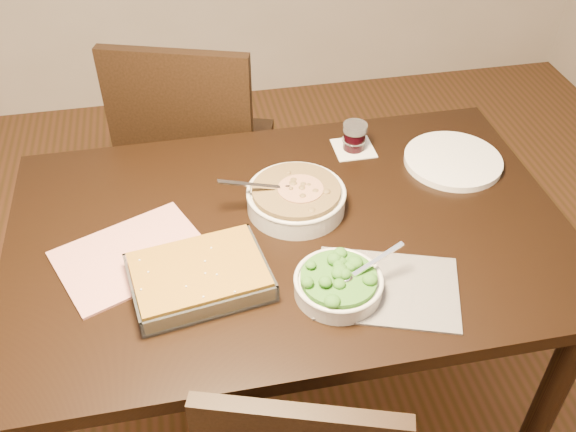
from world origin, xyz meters
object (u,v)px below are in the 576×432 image
object	(u,v)px
wine_tumbler	(354,136)
broccoli_bowl	(338,283)
dinner_plate	(453,160)
chair_far	(195,150)
stew_bowl	(296,198)
table	(290,254)
baking_dish	(199,277)

from	to	relation	value
wine_tumbler	broccoli_bowl	bearing A→B (deg)	-109.16
dinner_plate	chair_far	xyz separation A→B (m)	(-0.71, 0.50, -0.21)
stew_bowl	dinner_plate	size ratio (longest dim) A/B	1.04
table	baking_dish	size ratio (longest dim) A/B	4.17
table	broccoli_bowl	world-z (taller)	broccoli_bowl
baking_dish	dinner_plate	distance (m)	0.82
table	stew_bowl	bearing A→B (deg)	67.21
wine_tumbler	stew_bowl	bearing A→B (deg)	-133.52
table	stew_bowl	distance (m)	0.15
baking_dish	wine_tumbler	size ratio (longest dim) A/B	4.19
baking_dish	chair_far	xyz separation A→B (m)	(0.04, 0.83, -0.23)
table	stew_bowl	xyz separation A→B (m)	(0.03, 0.07, 0.13)
table	broccoli_bowl	xyz separation A→B (m)	(0.06, -0.24, 0.12)
broccoli_bowl	baking_dish	size ratio (longest dim) A/B	0.67
broccoli_bowl	dinner_plate	world-z (taller)	broccoli_bowl
chair_far	wine_tumbler	bearing A→B (deg)	158.42
wine_tumbler	dinner_plate	bearing A→B (deg)	-25.75
broccoli_bowl	chair_far	distance (m)	0.98
baking_dish	dinner_plate	world-z (taller)	baking_dish
wine_tumbler	chair_far	xyz separation A→B (m)	(-0.45, 0.38, -0.25)
stew_bowl	broccoli_bowl	size ratio (longest dim) A/B	1.27
dinner_plate	broccoli_bowl	bearing A→B (deg)	-136.89
stew_bowl	dinner_plate	distance (m)	0.49
stew_bowl	chair_far	xyz separation A→B (m)	(-0.23, 0.61, -0.24)
broccoli_bowl	chair_far	xyz separation A→B (m)	(-0.26, 0.92, -0.23)
table	baking_dish	bearing A→B (deg)	-147.34
baking_dish	wine_tumbler	bearing A→B (deg)	33.99
table	dinner_plate	world-z (taller)	dinner_plate
stew_bowl	dinner_plate	xyz separation A→B (m)	(0.48, 0.11, -0.03)
dinner_plate	wine_tumbler	bearing A→B (deg)	154.25
dinner_plate	stew_bowl	bearing A→B (deg)	-167.24
chair_far	stew_bowl	bearing A→B (deg)	129.17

